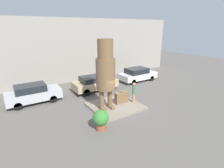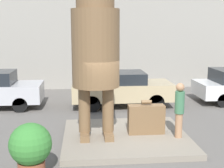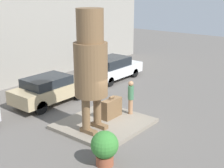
{
  "view_description": "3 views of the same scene",
  "coord_description": "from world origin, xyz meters",
  "px_view_note": "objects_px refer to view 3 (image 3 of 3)",
  "views": [
    {
      "loc": [
        -7.04,
        -10.42,
        6.05
      ],
      "look_at": [
        -0.32,
        -0.02,
        1.97
      ],
      "focal_mm": 28.0,
      "sensor_mm": 36.0,
      "label": 1
    },
    {
      "loc": [
        -1.29,
        -9.11,
        3.46
      ],
      "look_at": [
        -0.44,
        -0.12,
        1.79
      ],
      "focal_mm": 50.0,
      "sensor_mm": 36.0,
      "label": 2
    },
    {
      "loc": [
        -9.96,
        -8.47,
        6.05
      ],
      "look_at": [
        0.25,
        -0.27,
        1.98
      ],
      "focal_mm": 50.0,
      "sensor_mm": 36.0,
      "label": 3
    }
  ],
  "objects_px": {
    "planter_pot": "(105,147)",
    "parked_car_tan": "(50,89)",
    "tourist": "(131,96)",
    "parked_car_white": "(113,68)",
    "statue_figure": "(91,62)",
    "giant_suitcase": "(112,108)"
  },
  "relations": [
    {
      "from": "giant_suitcase",
      "to": "tourist",
      "type": "height_order",
      "value": "tourist"
    },
    {
      "from": "statue_figure",
      "to": "parked_car_white",
      "type": "bearing_deg",
      "value": 32.56
    },
    {
      "from": "parked_car_white",
      "to": "planter_pot",
      "type": "distance_m",
      "value": 10.77
    },
    {
      "from": "giant_suitcase",
      "to": "parked_car_white",
      "type": "bearing_deg",
      "value": 38.39
    },
    {
      "from": "parked_car_tan",
      "to": "planter_pot",
      "type": "bearing_deg",
      "value": -114.56
    },
    {
      "from": "tourist",
      "to": "statue_figure",
      "type": "bearing_deg",
      "value": 173.6
    },
    {
      "from": "parked_car_white",
      "to": "planter_pot",
      "type": "bearing_deg",
      "value": -142.76
    },
    {
      "from": "parked_car_white",
      "to": "giant_suitcase",
      "type": "bearing_deg",
      "value": -141.61
    },
    {
      "from": "planter_pot",
      "to": "parked_car_white",
      "type": "bearing_deg",
      "value": 37.24
    },
    {
      "from": "statue_figure",
      "to": "parked_car_tan",
      "type": "bearing_deg",
      "value": 73.36
    },
    {
      "from": "tourist",
      "to": "planter_pot",
      "type": "distance_m",
      "value": 4.47
    },
    {
      "from": "parked_car_white",
      "to": "planter_pot",
      "type": "height_order",
      "value": "parked_car_white"
    },
    {
      "from": "planter_pot",
      "to": "parked_car_tan",
      "type": "bearing_deg",
      "value": 65.44
    },
    {
      "from": "statue_figure",
      "to": "giant_suitcase",
      "type": "relative_size",
      "value": 4.55
    },
    {
      "from": "parked_car_tan",
      "to": "parked_car_white",
      "type": "relative_size",
      "value": 0.98
    },
    {
      "from": "tourist",
      "to": "parked_car_white",
      "type": "relative_size",
      "value": 0.38
    },
    {
      "from": "giant_suitcase",
      "to": "parked_car_tan",
      "type": "bearing_deg",
      "value": 94.27
    },
    {
      "from": "statue_figure",
      "to": "parked_car_tan",
      "type": "height_order",
      "value": "statue_figure"
    },
    {
      "from": "parked_car_tan",
      "to": "parked_car_white",
      "type": "xyz_separation_m",
      "value": [
        5.71,
        0.25,
        -0.02
      ]
    },
    {
      "from": "giant_suitcase",
      "to": "parked_car_white",
      "type": "xyz_separation_m",
      "value": [
        5.41,
        4.28,
        0.18
      ]
    },
    {
      "from": "statue_figure",
      "to": "planter_pot",
      "type": "height_order",
      "value": "statue_figure"
    },
    {
      "from": "parked_car_tan",
      "to": "tourist",
      "type": "bearing_deg",
      "value": -74.91
    }
  ]
}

